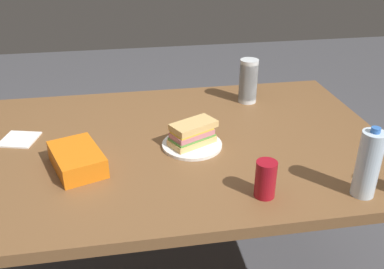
{
  "coord_description": "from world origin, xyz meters",
  "views": [
    {
      "loc": [
        -0.17,
        -1.44,
        1.56
      ],
      "look_at": [
        0.07,
        -0.05,
        0.82
      ],
      "focal_mm": 39.8,
      "sensor_mm": 36.0,
      "label": 1
    }
  ],
  "objects_px": {
    "water_bottle_tall": "(368,164)",
    "chip_bag": "(77,159)",
    "soda_can_red": "(266,179)",
    "plastic_cup_stack": "(248,81)",
    "sandwich": "(193,133)",
    "paper_plate": "(192,145)",
    "dining_table": "(173,160)"
  },
  "relations": [
    {
      "from": "sandwich",
      "to": "plastic_cup_stack",
      "type": "xyz_separation_m",
      "value": [
        0.33,
        0.38,
        0.05
      ]
    },
    {
      "from": "sandwich",
      "to": "chip_bag",
      "type": "height_order",
      "value": "sandwich"
    },
    {
      "from": "water_bottle_tall",
      "to": "sandwich",
      "type": "bearing_deg",
      "value": 139.93
    },
    {
      "from": "water_bottle_tall",
      "to": "dining_table",
      "type": "bearing_deg",
      "value": 140.54
    },
    {
      "from": "paper_plate",
      "to": "dining_table",
      "type": "bearing_deg",
      "value": 142.15
    },
    {
      "from": "paper_plate",
      "to": "plastic_cup_stack",
      "type": "xyz_separation_m",
      "value": [
        0.33,
        0.38,
        0.1
      ]
    },
    {
      "from": "paper_plate",
      "to": "chip_bag",
      "type": "relative_size",
      "value": 0.99
    },
    {
      "from": "paper_plate",
      "to": "water_bottle_tall",
      "type": "height_order",
      "value": "water_bottle_tall"
    },
    {
      "from": "chip_bag",
      "to": "plastic_cup_stack",
      "type": "distance_m",
      "value": 0.88
    },
    {
      "from": "paper_plate",
      "to": "water_bottle_tall",
      "type": "distance_m",
      "value": 0.63
    },
    {
      "from": "soda_can_red",
      "to": "plastic_cup_stack",
      "type": "bearing_deg",
      "value": 77.84
    },
    {
      "from": "chip_bag",
      "to": "plastic_cup_stack",
      "type": "relative_size",
      "value": 1.13
    },
    {
      "from": "sandwich",
      "to": "water_bottle_tall",
      "type": "xyz_separation_m",
      "value": [
        0.47,
        -0.4,
        0.06
      ]
    },
    {
      "from": "sandwich",
      "to": "dining_table",
      "type": "bearing_deg",
      "value": 145.0
    },
    {
      "from": "chip_bag",
      "to": "plastic_cup_stack",
      "type": "bearing_deg",
      "value": -77.24
    },
    {
      "from": "dining_table",
      "to": "plastic_cup_stack",
      "type": "height_order",
      "value": "plastic_cup_stack"
    },
    {
      "from": "chip_bag",
      "to": "water_bottle_tall",
      "type": "xyz_separation_m",
      "value": [
        0.89,
        -0.31,
        0.08
      ]
    },
    {
      "from": "dining_table",
      "to": "paper_plate",
      "type": "height_order",
      "value": "paper_plate"
    },
    {
      "from": "water_bottle_tall",
      "to": "plastic_cup_stack",
      "type": "xyz_separation_m",
      "value": [
        -0.15,
        0.78,
        -0.01
      ]
    },
    {
      "from": "paper_plate",
      "to": "sandwich",
      "type": "xyz_separation_m",
      "value": [
        0.0,
        0.0,
        0.05
      ]
    },
    {
      "from": "dining_table",
      "to": "paper_plate",
      "type": "xyz_separation_m",
      "value": [
        0.07,
        -0.05,
        0.09
      ]
    },
    {
      "from": "dining_table",
      "to": "soda_can_red",
      "type": "bearing_deg",
      "value": -59.64
    },
    {
      "from": "dining_table",
      "to": "sandwich",
      "type": "height_order",
      "value": "sandwich"
    },
    {
      "from": "water_bottle_tall",
      "to": "soda_can_red",
      "type": "bearing_deg",
      "value": 171.87
    },
    {
      "from": "water_bottle_tall",
      "to": "chip_bag",
      "type": "bearing_deg",
      "value": 160.94
    },
    {
      "from": "chip_bag",
      "to": "plastic_cup_stack",
      "type": "height_order",
      "value": "plastic_cup_stack"
    },
    {
      "from": "paper_plate",
      "to": "sandwich",
      "type": "bearing_deg",
      "value": 53.5
    },
    {
      "from": "chip_bag",
      "to": "water_bottle_tall",
      "type": "bearing_deg",
      "value": -128.55
    },
    {
      "from": "soda_can_red",
      "to": "chip_bag",
      "type": "bearing_deg",
      "value": 155.69
    },
    {
      "from": "sandwich",
      "to": "plastic_cup_stack",
      "type": "distance_m",
      "value": 0.5
    },
    {
      "from": "dining_table",
      "to": "sandwich",
      "type": "relative_size",
      "value": 8.3
    },
    {
      "from": "dining_table",
      "to": "water_bottle_tall",
      "type": "xyz_separation_m",
      "value": [
        0.54,
        -0.45,
        0.19
      ]
    }
  ]
}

